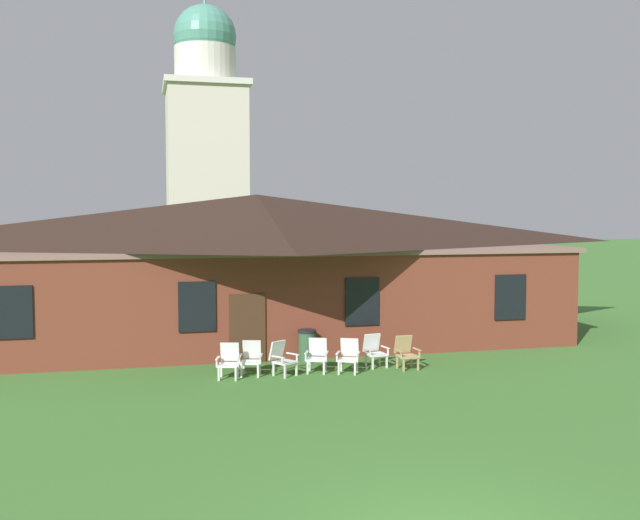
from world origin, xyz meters
The scene contains 10 objects.
brick_building centered at (0.00, 17.71, 2.66)m, with size 21.31×10.40×5.22m.
dome_tower centered at (-0.24, 36.87, 8.33)m, with size 5.18×5.18×18.30m.
lawn_chair_by_porch centered at (-1.84, 10.80, 0.50)m, with size 0.74×0.79×0.96m.
lawn_chair_near_door centered at (-1.19, 11.02, 0.50)m, with size 0.74×0.79×0.96m.
lawn_chair_left_end centered at (-0.36, 10.78, 0.50)m, with size 0.85×0.87×0.96m.
lawn_chair_middle centered at (0.70, 10.97, 0.50)m, with size 0.77×0.82×0.96m.
lawn_chair_right_end centered at (1.55, 10.69, 0.50)m, with size 0.80×0.84×0.96m.
lawn_chair_far_side centered at (2.51, 11.25, 0.50)m, with size 0.71×0.74×0.96m.
lawn_chair_under_eave centered at (3.31, 10.77, 0.50)m, with size 0.68×0.71×0.96m.
trash_bin centered at (0.73, 12.42, 0.50)m, with size 0.56×0.56×0.98m.
Camera 1 is at (-4.02, -8.68, 4.53)m, focal length 40.20 mm.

